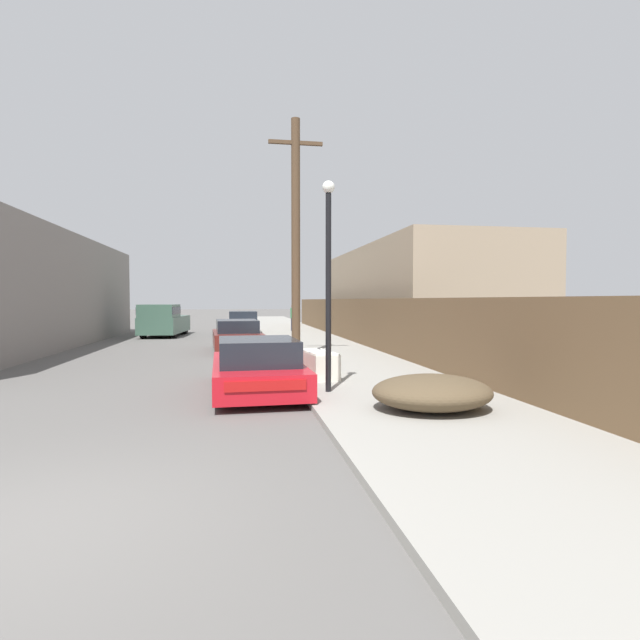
{
  "coord_description": "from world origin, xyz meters",
  "views": [
    {
      "loc": [
        1.84,
        -4.77,
        2.06
      ],
      "look_at": [
        4.39,
        10.47,
        1.44
      ],
      "focal_mm": 28.0,
      "sensor_mm": 36.0,
      "label": 1
    }
  ],
  "objects_px": {
    "pickup_truck": "(163,320)",
    "pedestrian": "(293,317)",
    "car_parked_mid": "(237,336)",
    "car_parked_far": "(243,323)",
    "parked_sports_car_red": "(257,367)",
    "street_lamp": "(328,269)",
    "utility_pole": "(296,236)",
    "brush_pile": "(432,392)",
    "discarded_fridge": "(318,364)"
  },
  "relations": [
    {
      "from": "street_lamp",
      "to": "brush_pile",
      "type": "height_order",
      "value": "street_lamp"
    },
    {
      "from": "discarded_fridge",
      "to": "parked_sports_car_red",
      "type": "xyz_separation_m",
      "value": [
        -1.59,
        -1.21,
        0.11
      ]
    },
    {
      "from": "car_parked_mid",
      "to": "car_parked_far",
      "type": "relative_size",
      "value": 1.04
    },
    {
      "from": "car_parked_mid",
      "to": "pickup_truck",
      "type": "bearing_deg",
      "value": 111.56
    },
    {
      "from": "brush_pile",
      "to": "pedestrian",
      "type": "bearing_deg",
      "value": 89.72
    },
    {
      "from": "brush_pile",
      "to": "street_lamp",
      "type": "bearing_deg",
      "value": 126.68
    },
    {
      "from": "parked_sports_car_red",
      "to": "car_parked_far",
      "type": "bearing_deg",
      "value": 88.18
    },
    {
      "from": "car_parked_far",
      "to": "utility_pole",
      "type": "xyz_separation_m",
      "value": [
        1.59,
        -14.23,
        3.56
      ]
    },
    {
      "from": "pickup_truck",
      "to": "utility_pole",
      "type": "height_order",
      "value": "utility_pole"
    },
    {
      "from": "pickup_truck",
      "to": "pedestrian",
      "type": "bearing_deg",
      "value": -160.24
    },
    {
      "from": "discarded_fridge",
      "to": "street_lamp",
      "type": "height_order",
      "value": "street_lamp"
    },
    {
      "from": "car_parked_far",
      "to": "pedestrian",
      "type": "bearing_deg",
      "value": 9.01
    },
    {
      "from": "car_parked_mid",
      "to": "pickup_truck",
      "type": "relative_size",
      "value": 0.83
    },
    {
      "from": "utility_pole",
      "to": "brush_pile",
      "type": "xyz_separation_m",
      "value": [
        1.44,
        -8.29,
        -3.78
      ]
    },
    {
      "from": "car_parked_far",
      "to": "brush_pile",
      "type": "relative_size",
      "value": 1.99
    },
    {
      "from": "car_parked_far",
      "to": "car_parked_mid",
      "type": "bearing_deg",
      "value": -92.39
    },
    {
      "from": "utility_pole",
      "to": "street_lamp",
      "type": "height_order",
      "value": "utility_pole"
    },
    {
      "from": "utility_pole",
      "to": "discarded_fridge",
      "type": "bearing_deg",
      "value": -89.19
    },
    {
      "from": "pickup_truck",
      "to": "street_lamp",
      "type": "bearing_deg",
      "value": 112.0
    },
    {
      "from": "car_parked_far",
      "to": "pedestrian",
      "type": "height_order",
      "value": "pedestrian"
    },
    {
      "from": "pickup_truck",
      "to": "pedestrian",
      "type": "height_order",
      "value": "pickup_truck"
    },
    {
      "from": "car_parked_far",
      "to": "street_lamp",
      "type": "xyz_separation_m",
      "value": [
        1.54,
        -20.51,
        2.06
      ]
    },
    {
      "from": "car_parked_far",
      "to": "discarded_fridge",
      "type": "bearing_deg",
      "value": -85.22
    },
    {
      "from": "discarded_fridge",
      "to": "pedestrian",
      "type": "height_order",
      "value": "pedestrian"
    },
    {
      "from": "pickup_truck",
      "to": "brush_pile",
      "type": "bearing_deg",
      "value": 114.1
    },
    {
      "from": "discarded_fridge",
      "to": "parked_sports_car_red",
      "type": "bearing_deg",
      "value": -150.39
    },
    {
      "from": "pickup_truck",
      "to": "street_lamp",
      "type": "relative_size",
      "value": 1.21
    },
    {
      "from": "car_parked_mid",
      "to": "brush_pile",
      "type": "distance_m",
      "value": 12.67
    },
    {
      "from": "pedestrian",
      "to": "street_lamp",
      "type": "bearing_deg",
      "value": -94.38
    },
    {
      "from": "discarded_fridge",
      "to": "brush_pile",
      "type": "relative_size",
      "value": 0.8
    },
    {
      "from": "parked_sports_car_red",
      "to": "car_parked_mid",
      "type": "relative_size",
      "value": 1.03
    },
    {
      "from": "pickup_truck",
      "to": "pedestrian",
      "type": "xyz_separation_m",
      "value": [
        7.62,
        2.1,
        0.08
      ]
    },
    {
      "from": "street_lamp",
      "to": "brush_pile",
      "type": "distance_m",
      "value": 3.39
    },
    {
      "from": "parked_sports_car_red",
      "to": "pedestrian",
      "type": "bearing_deg",
      "value": 79.33
    },
    {
      "from": "parked_sports_car_red",
      "to": "utility_pole",
      "type": "distance_m",
      "value": 6.77
    },
    {
      "from": "discarded_fridge",
      "to": "car_parked_mid",
      "type": "xyz_separation_m",
      "value": [
        -2.02,
        8.21,
        0.15
      ]
    },
    {
      "from": "parked_sports_car_red",
      "to": "utility_pole",
      "type": "relative_size",
      "value": 0.58
    },
    {
      "from": "car_parked_mid",
      "to": "street_lamp",
      "type": "xyz_separation_m",
      "value": [
        1.91,
        -10.19,
        2.11
      ]
    },
    {
      "from": "utility_pole",
      "to": "brush_pile",
      "type": "distance_m",
      "value": 9.22
    },
    {
      "from": "parked_sports_car_red",
      "to": "car_parked_far",
      "type": "height_order",
      "value": "car_parked_far"
    },
    {
      "from": "discarded_fridge",
      "to": "pedestrian",
      "type": "bearing_deg",
      "value": 77.79
    },
    {
      "from": "utility_pole",
      "to": "pedestrian",
      "type": "height_order",
      "value": "utility_pole"
    },
    {
      "from": "car_parked_far",
      "to": "brush_pile",
      "type": "xyz_separation_m",
      "value": [
        3.03,
        -22.52,
        -0.22
      ]
    },
    {
      "from": "pickup_truck",
      "to": "discarded_fridge",
      "type": "bearing_deg",
      "value": 114.25
    },
    {
      "from": "parked_sports_car_red",
      "to": "pickup_truck",
      "type": "xyz_separation_m",
      "value": [
        -4.54,
        18.15,
        0.35
      ]
    },
    {
      "from": "utility_pole",
      "to": "brush_pile",
      "type": "relative_size",
      "value": 3.71
    },
    {
      "from": "car_parked_far",
      "to": "pedestrian",
      "type": "relative_size",
      "value": 2.53
    },
    {
      "from": "car_parked_mid",
      "to": "brush_pile",
      "type": "xyz_separation_m",
      "value": [
        3.41,
        -12.2,
        -0.17
      ]
    },
    {
      "from": "pickup_truck",
      "to": "brush_pile",
      "type": "xyz_separation_m",
      "value": [
        7.51,
        -20.94,
        -0.48
      ]
    },
    {
      "from": "pickup_truck",
      "to": "utility_pole",
      "type": "xyz_separation_m",
      "value": [
        6.06,
        -12.65,
        3.29
      ]
    }
  ]
}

